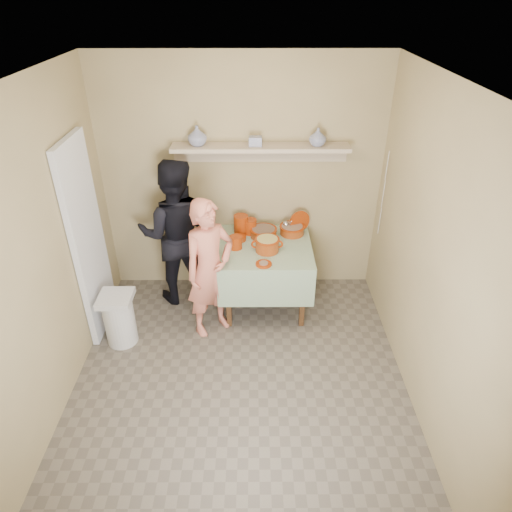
{
  "coord_description": "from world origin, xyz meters",
  "views": [
    {
      "loc": [
        0.13,
        -2.86,
        3.15
      ],
      "look_at": [
        0.15,
        0.75,
        0.95
      ],
      "focal_mm": 32.0,
      "sensor_mm": 36.0,
      "label": 1
    }
  ],
  "objects_px": {
    "trash_bin": "(119,319)",
    "person_cook": "(210,269)",
    "cazuela_rice": "(267,244)",
    "serving_table": "(265,255)",
    "person_helper": "(176,233)"
  },
  "relations": [
    {
      "from": "serving_table",
      "to": "person_cook",
      "type": "bearing_deg",
      "value": -142.87
    },
    {
      "from": "trash_bin",
      "to": "person_cook",
      "type": "bearing_deg",
      "value": 12.54
    },
    {
      "from": "person_cook",
      "to": "person_helper",
      "type": "height_order",
      "value": "person_helper"
    },
    {
      "from": "person_cook",
      "to": "cazuela_rice",
      "type": "distance_m",
      "value": 0.65
    },
    {
      "from": "serving_table",
      "to": "cazuela_rice",
      "type": "relative_size",
      "value": 2.95
    },
    {
      "from": "cazuela_rice",
      "to": "trash_bin",
      "type": "xyz_separation_m",
      "value": [
        -1.47,
        -0.5,
        -0.56
      ]
    },
    {
      "from": "cazuela_rice",
      "to": "serving_table",
      "type": "bearing_deg",
      "value": 97.81
    },
    {
      "from": "person_helper",
      "to": "serving_table",
      "type": "relative_size",
      "value": 1.69
    },
    {
      "from": "person_helper",
      "to": "cazuela_rice",
      "type": "relative_size",
      "value": 4.99
    },
    {
      "from": "person_helper",
      "to": "trash_bin",
      "type": "height_order",
      "value": "person_helper"
    },
    {
      "from": "serving_table",
      "to": "trash_bin",
      "type": "distance_m",
      "value": 1.62
    },
    {
      "from": "cazuela_rice",
      "to": "trash_bin",
      "type": "distance_m",
      "value": 1.65
    },
    {
      "from": "person_helper",
      "to": "serving_table",
      "type": "xyz_separation_m",
      "value": [
        0.96,
        -0.16,
        -0.18
      ]
    },
    {
      "from": "person_cook",
      "to": "trash_bin",
      "type": "bearing_deg",
      "value": 155.73
    },
    {
      "from": "person_helper",
      "to": "trash_bin",
      "type": "relative_size",
      "value": 2.94
    }
  ]
}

